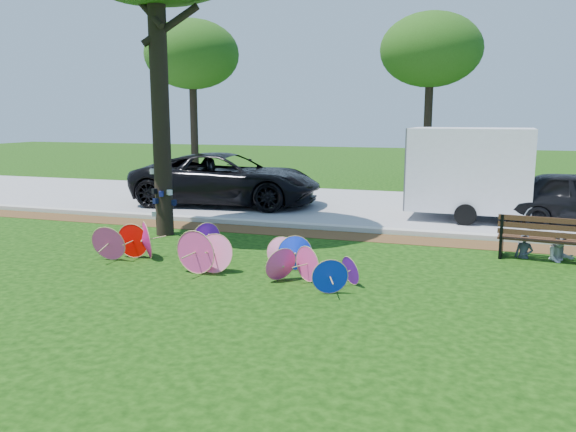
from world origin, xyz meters
name	(u,v)px	position (x,y,z in m)	size (l,w,h in m)	color
ground	(228,281)	(0.00, 0.00, 0.00)	(90.00, 90.00, 0.00)	black
mulch_strip	(299,233)	(0.00, 4.50, 0.01)	(90.00, 1.00, 0.01)	#472D16
curb	(307,226)	(0.00, 5.20, 0.06)	(90.00, 0.30, 0.12)	#B7B5AD
street	(341,205)	(0.00, 9.35, 0.01)	(90.00, 8.00, 0.01)	gray
parasol_pile	(212,250)	(-0.67, 0.74, 0.36)	(5.79, 2.22, 0.86)	#D70600
black_van	(227,179)	(-3.68, 8.22, 0.87)	(2.90, 6.28, 1.75)	black
cargo_trailer	(470,169)	(4.10, 7.93, 1.47)	(3.34, 2.11, 2.94)	white
park_bench	(543,238)	(5.63, 3.46, 0.47)	(1.81, 0.69, 0.95)	black
person_left	(525,234)	(5.28, 3.51, 0.51)	(0.37, 0.24, 1.02)	#3B4451
person_right	(562,233)	(5.98, 3.51, 0.59)	(0.57, 0.45, 1.18)	silver
bg_trees	(434,46)	(2.44, 15.26, 5.77)	(26.48, 7.46, 7.40)	black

